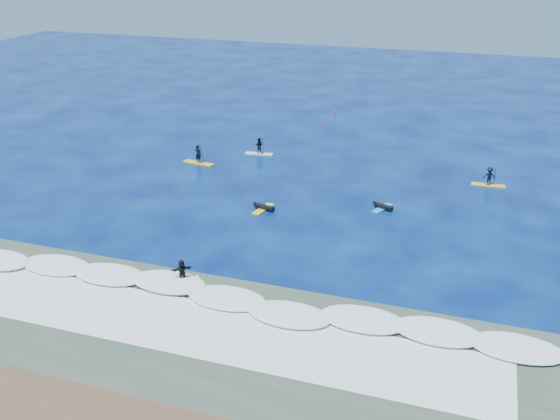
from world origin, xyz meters
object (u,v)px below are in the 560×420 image
(sup_paddler_right, at_px, (489,178))
(sup_paddler_left, at_px, (198,157))
(wave_surfer, at_px, (182,272))
(prone_paddler_far, at_px, (382,207))
(marker_buoy, at_px, (334,112))
(prone_paddler_near, at_px, (263,208))
(sup_paddler_center, at_px, (259,147))

(sup_paddler_right, bearing_deg, sup_paddler_left, -176.89)
(sup_paddler_left, bearing_deg, wave_surfer, -60.01)
(prone_paddler_far, relative_size, marker_buoy, 3.92)
(sup_paddler_right, height_order, prone_paddler_near, sup_paddler_right)
(sup_paddler_center, xyz_separation_m, prone_paddler_near, (4.88, -12.37, -0.54))
(sup_paddler_left, distance_m, prone_paddler_far, 18.78)
(sup_paddler_left, xyz_separation_m, marker_buoy, (7.87, 20.91, -0.41))
(sup_paddler_left, xyz_separation_m, prone_paddler_far, (18.08, -5.06, -0.51))
(sup_paddler_right, distance_m, wave_surfer, 28.70)
(sup_paddler_left, xyz_separation_m, sup_paddler_center, (4.44, 4.28, 0.05))
(sup_paddler_center, distance_m, sup_paddler_right, 21.41)
(sup_paddler_left, height_order, prone_paddler_near, sup_paddler_left)
(marker_buoy, bearing_deg, sup_paddler_right, -45.59)
(marker_buoy, bearing_deg, prone_paddler_far, -68.53)
(wave_surfer, xyz_separation_m, marker_buoy, (-0.55, 41.14, -0.58))
(prone_paddler_near, relative_size, prone_paddler_far, 1.06)
(sup_paddler_center, bearing_deg, sup_paddler_left, -142.82)
(sup_paddler_center, height_order, wave_surfer, sup_paddler_center)
(sup_paddler_center, xyz_separation_m, prone_paddler_far, (13.63, -9.33, -0.55))
(prone_paddler_far, bearing_deg, prone_paddler_near, 131.66)
(sup_paddler_center, xyz_separation_m, wave_surfer, (3.97, -24.51, 0.13))
(sup_paddler_right, height_order, marker_buoy, sup_paddler_right)
(marker_buoy, bearing_deg, wave_surfer, -89.23)
(sup_paddler_right, bearing_deg, wave_surfer, -129.92)
(prone_paddler_near, bearing_deg, prone_paddler_far, -58.07)
(marker_buoy, bearing_deg, sup_paddler_center, -101.63)
(sup_paddler_left, bearing_deg, sup_paddler_center, 51.31)
(sup_paddler_right, xyz_separation_m, wave_surfer, (-17.37, -22.85, 0.09))
(sup_paddler_left, height_order, sup_paddler_right, sup_paddler_left)
(prone_paddler_far, bearing_deg, marker_buoy, 43.97)
(prone_paddler_far, distance_m, marker_buoy, 27.90)
(sup_paddler_center, bearing_deg, sup_paddler_right, -11.19)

